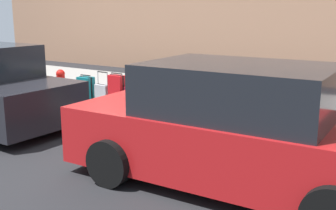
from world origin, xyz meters
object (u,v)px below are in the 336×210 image
at_px(suitcase_silver_8, 103,96).
at_px(fire_hydrant, 61,84).
at_px(suitcase_red_7, 117,93).
at_px(suitcase_silver_1, 261,115).
at_px(suitcase_red_0, 284,121).
at_px(suitcase_teal_2, 234,109).
at_px(parked_car_red_0, 237,130).
at_px(suitcase_maroon_6, 136,100).
at_px(suitcase_black_3, 206,111).
at_px(suitcase_olive_5, 160,101).
at_px(suitcase_navy_4, 180,106).
at_px(bollard_post, 42,83).
at_px(suitcase_teal_9, 86,91).

xyz_separation_m(suitcase_silver_8, fire_hydrant, (1.29, 0.07, 0.14)).
bearing_deg(suitcase_red_7, suitcase_silver_1, -179.16).
xyz_separation_m(suitcase_red_0, suitcase_teal_2, (0.95, -0.00, 0.08)).
bearing_deg(suitcase_teal_2, parked_car_red_0, 115.38).
relative_size(suitcase_maroon_6, parked_car_red_0, 0.13).
bearing_deg(suitcase_silver_1, suitcase_black_3, 1.06).
bearing_deg(fire_hydrant, suitcase_olive_5, -178.95).
bearing_deg(suitcase_maroon_6, suitcase_teal_2, -179.29).
height_order(suitcase_navy_4, fire_hydrant, fire_hydrant).
height_order(suitcase_red_7, fire_hydrant, suitcase_red_7).
relative_size(suitcase_silver_8, fire_hydrant, 1.06).
xyz_separation_m(suitcase_maroon_6, bollard_post, (2.79, 0.15, 0.13)).
xyz_separation_m(suitcase_olive_5, fire_hydrant, (2.85, 0.05, 0.08)).
bearing_deg(suitcase_maroon_6, suitcase_olive_5, -175.03).
xyz_separation_m(suitcase_black_3, bollard_post, (4.47, 0.19, 0.15)).
distance_m(suitcase_red_0, bollard_post, 6.01).
xyz_separation_m(bollard_post, parked_car_red_0, (-6.03, 1.88, 0.21)).
bearing_deg(parked_car_red_0, fire_hydrant, -20.19).
bearing_deg(suitcase_silver_1, fire_hydrant, 0.69).
bearing_deg(suitcase_black_3, suitcase_teal_9, 1.06).
xyz_separation_m(suitcase_teal_2, suitcase_navy_4, (1.13, 0.06, -0.07)).
bearing_deg(suitcase_red_7, suitcase_maroon_6, 178.84).
xyz_separation_m(suitcase_red_7, suitcase_teal_9, (0.91, 0.03, -0.06)).
bearing_deg(suitcase_black_3, suitcase_silver_8, -0.54).
bearing_deg(suitcase_red_0, suitcase_black_3, -0.57).
relative_size(suitcase_black_3, suitcase_red_7, 0.88).
bearing_deg(suitcase_silver_1, suitcase_teal_9, 1.06).
distance_m(suitcase_silver_1, suitcase_olive_5, 2.19).
distance_m(suitcase_silver_1, suitcase_navy_4, 1.64).
bearing_deg(suitcase_navy_4, suitcase_maroon_6, -1.77).
relative_size(suitcase_navy_4, bollard_post, 0.80).
height_order(suitcase_teal_2, parked_car_red_0, parked_car_red_0).
xyz_separation_m(suitcase_olive_5, bollard_post, (3.37, 0.20, 0.09)).
bearing_deg(suitcase_silver_1, bollard_post, 2.17).
xyz_separation_m(suitcase_silver_1, suitcase_silver_8, (3.75, -0.00, -0.06)).
distance_m(suitcase_black_3, suitcase_maroon_6, 1.68).
distance_m(suitcase_silver_8, parked_car_red_0, 4.72).
distance_m(suitcase_black_3, parked_car_red_0, 2.61).
distance_m(suitcase_red_7, parked_car_red_0, 4.28).
relative_size(suitcase_red_0, suitcase_olive_5, 0.65).
relative_size(suitcase_red_7, fire_hydrant, 1.08).
height_order(suitcase_red_0, suitcase_black_3, suitcase_black_3).
relative_size(suitcase_teal_2, suitcase_silver_8, 1.21).
relative_size(suitcase_maroon_6, suitcase_teal_9, 0.85).
distance_m(suitcase_red_0, suitcase_silver_1, 0.45).
bearing_deg(suitcase_silver_1, suitcase_red_7, 0.84).
xyz_separation_m(suitcase_red_7, suitcase_silver_8, (0.46, -0.05, -0.13)).
bearing_deg(suitcase_navy_4, bollard_post, 1.71).
bearing_deg(fire_hydrant, suitcase_black_3, -179.41).
height_order(suitcase_red_0, suitcase_teal_2, suitcase_teal_2).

